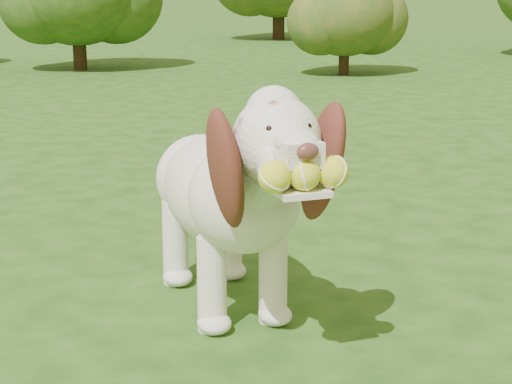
{
  "coord_description": "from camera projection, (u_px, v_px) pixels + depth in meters",
  "views": [
    {
      "loc": [
        0.76,
        -3.17,
        1.17
      ],
      "look_at": [
        0.7,
        -0.58,
        0.5
      ],
      "focal_mm": 60.0,
      "sensor_mm": 36.0,
      "label": 1
    }
  ],
  "objects": [
    {
      "name": "ground",
      "position": [
        83.0,
        278.0,
        3.38
      ],
      "size": [
        80.0,
        80.0,
        0.0
      ],
      "primitive_type": "plane",
      "color": "#1C4112",
      "rests_on": "ground"
    },
    {
      "name": "dog",
      "position": [
        230.0,
        187.0,
        2.93
      ],
      "size": [
        0.76,
        1.28,
        0.86
      ],
      "rotation": [
        0.0,
        0.0,
        0.37
      ],
      "color": "white",
      "rests_on": "ground"
    },
    {
      "name": "shrub_c",
      "position": [
        345.0,
        13.0,
        10.0
      ],
      "size": [
        1.18,
        1.18,
        1.23
      ],
      "color": "#382314",
      "rests_on": "ground"
    }
  ]
}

